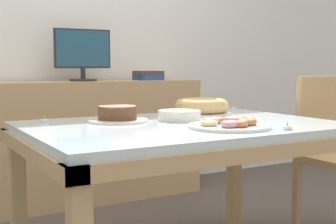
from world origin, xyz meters
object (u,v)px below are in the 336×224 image
Objects in this scene: tealight_near_cakes at (114,115)px; pastry_platter at (230,124)px; tealight_centre at (44,121)px; cake_chocolate_round at (117,115)px; plate_stack at (179,115)px; computer_monitor at (83,55)px; tealight_near_front at (233,109)px; book_stack at (148,75)px; tealight_right_edge at (287,127)px; cake_golden_bundt at (202,107)px.

pastry_platter is at bearing -68.75° from tealight_near_cakes.
pastry_platter reaches higher than tealight_centre.
pastry_platter is 0.71m from tealight_near_cakes.
tealight_centre is (-0.32, 0.13, -0.02)m from cake_chocolate_round.
cake_chocolate_round is at bearing 160.67° from plate_stack.
tealight_near_cakes is (-0.20, -1.02, -0.34)m from computer_monitor.
computer_monitor is at bearing 78.89° from tealight_near_cakes.
pastry_platter is 1.70× the size of plate_stack.
tealight_near_front is at bearing 27.31° from plate_stack.
pastry_platter is (-0.48, -1.68, -0.18)m from book_stack.
book_stack is 5.26× the size of tealight_near_front.
book_stack is 1.59m from tealight_centre.
tealight_centre is at bearing 137.97° from pastry_platter.
cake_chocolate_round is 0.86m from tealight_near_front.
plate_stack is at bearing 112.21° from tealight_right_edge.
tealight_centre is (-1.13, -1.10, -0.18)m from book_stack.
plate_stack is 5.25× the size of tealight_near_front.
cake_golden_bundt reaches higher than tealight_right_edge.
tealight_near_cakes is at bearing 177.81° from tealight_near_front.
pastry_platter is (0.06, -1.68, -0.33)m from computer_monitor.
book_stack is at bearing 44.40° from tealight_centre.
cake_chocolate_round is 0.81× the size of pastry_platter.
book_stack is at bearing 74.04° from pastry_platter.
tealight_near_front is at bearing 12.43° from cake_chocolate_round.
tealight_right_edge is at bearing -93.31° from cake_golden_bundt.
pastry_platter is at bearing -82.84° from plate_stack.
plate_stack is 0.64m from tealight_centre.
computer_monitor is at bearing 77.55° from cake_chocolate_round.
cake_golden_bundt is 0.49m from tealight_near_cakes.
plate_stack reaches higher than tealight_near_cakes.
pastry_platter is at bearing 134.31° from tealight_right_edge.
plate_stack is at bearing -152.69° from tealight_near_front.
tealight_centre is at bearing 137.17° from tealight_right_edge.
tealight_near_front is 1.00× the size of tealight_near_cakes.
computer_monitor is 1.23m from cake_golden_bundt.
book_stack is 1.20m from cake_golden_bundt.
cake_golden_bundt is at bearing -3.74° from tealight_centre.
tealight_centre is (-0.64, 0.58, -0.01)m from pastry_platter.
plate_stack is at bearing -89.46° from computer_monitor.
cake_golden_bundt is 0.88× the size of pastry_platter.
book_stack is 0.59× the size of pastry_platter.
cake_golden_bundt is (0.27, -1.16, -0.30)m from computer_monitor.
tealight_right_edge is (0.50, -0.62, -0.02)m from cake_chocolate_round.
cake_golden_bundt is 7.87× the size of tealight_near_cakes.
pastry_platter is at bearing -53.67° from cake_chocolate_round.
book_stack is 1.00× the size of plate_stack.
tealight_near_cakes is at bearing 124.23° from plate_stack.
computer_monitor reaches higher than tealight_near_cakes.
plate_stack reaches higher than pastry_platter.
tealight_right_edge is at bearing -62.95° from tealight_near_cakes.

